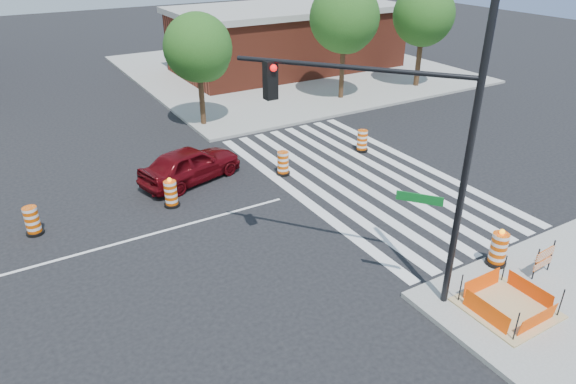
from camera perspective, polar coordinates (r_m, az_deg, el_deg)
name	(u,v)px	position (r m, az deg, el deg)	size (l,w,h in m)	color
ground	(96,250)	(18.16, -20.58, -6.01)	(120.00, 120.00, 0.00)	black
sidewalk_ne	(287,69)	(39.96, -0.07, 13.54)	(22.00, 22.00, 0.15)	gray
crosswalk_east	(360,177)	(22.10, 7.99, 1.66)	(6.75, 13.50, 0.01)	silver
lane_centerline	(96,249)	(18.15, -20.59, -6.00)	(14.00, 0.12, 0.01)	silver
excavation_pit	(507,307)	(15.54, 23.15, -11.63)	(2.20, 2.20, 0.90)	tan
brick_storefront	(287,38)	(39.50, -0.07, 16.71)	(16.50, 8.50, 4.60)	maroon
red_coupe	(190,164)	(21.66, -10.79, 3.06)	(1.77, 4.41, 1.50)	#56070C
signal_pole_se	(400,131)	(13.10, 12.35, 6.66)	(3.94, 4.84, 8.08)	black
pit_drum	(498,250)	(17.06, 22.32, -5.96)	(0.63, 0.63, 1.24)	black
barricade	(544,258)	(17.07, 26.57, -6.61)	(0.90, 0.10, 1.06)	#DC4F04
tree_north_c	(199,51)	(27.20, -9.89, 15.13)	(3.46, 3.46, 5.89)	#382314
tree_north_d	(345,22)	(31.68, 6.30, 18.31)	(4.09, 4.09, 6.95)	#382314
tree_north_e	(423,19)	(35.40, 14.82, 18.12)	(3.88, 3.87, 6.58)	#382314
median_drum_2	(33,222)	(19.68, -26.52, -2.96)	(0.60, 0.60, 1.02)	black
median_drum_3	(171,194)	(19.89, -12.87, -0.25)	(0.60, 0.60, 1.18)	black
median_drum_4	(283,164)	(21.97, -0.56, 3.13)	(0.60, 0.60, 1.02)	black
median_drum_5	(362,141)	(24.66, 8.23, 5.58)	(0.60, 0.60, 1.02)	black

